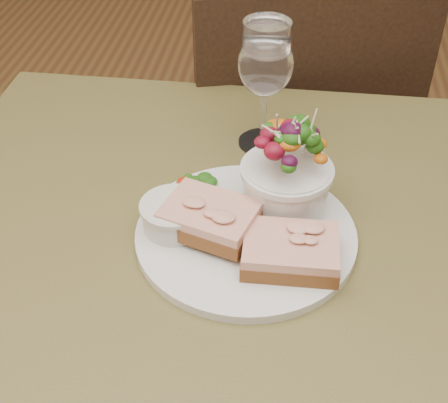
# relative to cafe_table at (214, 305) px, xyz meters

# --- Properties ---
(cafe_table) EXTENTS (0.80, 0.80, 0.75)m
(cafe_table) POSITION_rel_cafe_table_xyz_m (0.00, 0.00, 0.00)
(cafe_table) COLOR #49451F
(cafe_table) RESTS_ON ground
(chair_far) EXTENTS (0.52, 0.52, 0.90)m
(chair_far) POSITION_rel_cafe_table_xyz_m (0.07, 0.62, -0.36)
(chair_far) COLOR black
(chair_far) RESTS_ON ground
(dinner_plate) EXTENTS (0.27, 0.27, 0.01)m
(dinner_plate) POSITION_rel_cafe_table_xyz_m (0.04, 0.03, 0.11)
(dinner_plate) COLOR silver
(dinner_plate) RESTS_ON cafe_table
(sandwich_front) EXTENTS (0.11, 0.08, 0.03)m
(sandwich_front) POSITION_rel_cafe_table_xyz_m (0.09, -0.02, 0.13)
(sandwich_front) COLOR #532F16
(sandwich_front) RESTS_ON dinner_plate
(sandwich_back) EXTENTS (0.13, 0.11, 0.03)m
(sandwich_back) POSITION_rel_cafe_table_xyz_m (-0.01, 0.02, 0.14)
(sandwich_back) COLOR #532F16
(sandwich_back) RESTS_ON dinner_plate
(ramekin) EXTENTS (0.07, 0.07, 0.04)m
(ramekin) POSITION_rel_cafe_table_xyz_m (-0.05, 0.02, 0.13)
(ramekin) COLOR beige
(ramekin) RESTS_ON dinner_plate
(salad_bowl) EXTENTS (0.11, 0.11, 0.13)m
(salad_bowl) POSITION_rel_cafe_table_xyz_m (0.08, 0.08, 0.17)
(salad_bowl) COLOR silver
(salad_bowl) RESTS_ON dinner_plate
(garnish) EXTENTS (0.05, 0.04, 0.02)m
(garnish) POSITION_rel_cafe_table_xyz_m (-0.04, 0.10, 0.12)
(garnish) COLOR #123A0A
(garnish) RESTS_ON dinner_plate
(wine_glass) EXTENTS (0.08, 0.08, 0.18)m
(wine_glass) POSITION_rel_cafe_table_xyz_m (0.04, 0.23, 0.22)
(wine_glass) COLOR white
(wine_glass) RESTS_ON cafe_table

